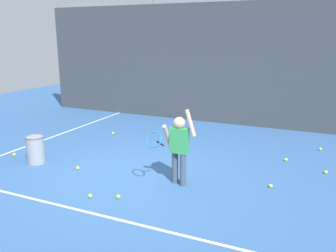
{
  "coord_description": "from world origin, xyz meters",
  "views": [
    {
      "loc": [
        3.24,
        -5.45,
        2.54
      ],
      "look_at": [
        0.5,
        0.57,
        0.85
      ],
      "focal_mm": 38.15,
      "sensor_mm": 36.0,
      "label": 1
    }
  ],
  "objects": [
    {
      "name": "tennis_ball_1",
      "position": [
        0.34,
        -1.01,
        0.03
      ],
      "size": [
        0.07,
        0.07,
        0.07
      ],
      "primitive_type": "sphere",
      "color": "#CCE033",
      "rests_on": "ground"
    },
    {
      "name": "tennis_ball_0",
      "position": [
        3.19,
        2.99,
        0.03
      ],
      "size": [
        0.07,
        0.07,
        0.07
      ],
      "primitive_type": "sphere",
      "color": "#CCE033",
      "rests_on": "ground"
    },
    {
      "name": "tennis_ball_4",
      "position": [
        -1.83,
        2.17,
        0.03
      ],
      "size": [
        0.07,
        0.07,
        0.07
      ],
      "primitive_type": "sphere",
      "color": "#CCE033",
      "rests_on": "ground"
    },
    {
      "name": "tennis_ball_6",
      "position": [
        -2.82,
        -0.18,
        0.03
      ],
      "size": [
        0.07,
        0.07,
        0.07
      ],
      "primitive_type": "sphere",
      "color": "#CCE033",
      "rests_on": "ground"
    },
    {
      "name": "tennis_ball_5",
      "position": [
        -1.06,
        -0.25,
        0.03
      ],
      "size": [
        0.07,
        0.07,
        0.07
      ],
      "primitive_type": "sphere",
      "color": "#CCE033",
      "rests_on": "ground"
    },
    {
      "name": "ground_plane",
      "position": [
        0.0,
        0.0,
        0.0
      ],
      "size": [
        20.0,
        20.0,
        0.0
      ],
      "primitive_type": "plane",
      "color": "#335B93"
    },
    {
      "name": "tennis_ball_8",
      "position": [
        2.57,
        1.92,
        0.03
      ],
      "size": [
        0.07,
        0.07,
        0.07
      ],
      "primitive_type": "sphere",
      "color": "#CCE033",
      "rests_on": "ground"
    },
    {
      "name": "back_fence_windscreen",
      "position": [
        0.0,
        4.6,
        1.72
      ],
      "size": [
        11.16,
        0.08,
        3.44
      ],
      "primitive_type": "cube",
      "color": "#383D42",
      "rests_on": "ground"
    },
    {
      "name": "fence_post_0",
      "position": [
        -5.43,
        4.66,
        1.79
      ],
      "size": [
        0.09,
        0.09,
        3.59
      ],
      "primitive_type": "cylinder",
      "color": "slate",
      "rests_on": "ground"
    },
    {
      "name": "fence_post_1",
      "position": [
        -1.81,
        4.66,
        1.79
      ],
      "size": [
        0.09,
        0.09,
        3.59
      ],
      "primitive_type": "cylinder",
      "color": "slate",
      "rests_on": "ground"
    },
    {
      "name": "tennis_ball_2",
      "position": [
        2.49,
        0.43,
        0.03
      ],
      "size": [
        0.07,
        0.07,
        0.07
      ],
      "primitive_type": "sphere",
      "color": "#CCE033",
      "rests_on": "ground"
    },
    {
      "name": "fence_post_2",
      "position": [
        1.81,
        4.66,
        1.79
      ],
      "size": [
        0.09,
        0.09,
        3.59
      ],
      "primitive_type": "cylinder",
      "color": "slate",
      "rests_on": "ground"
    },
    {
      "name": "court_line_sideline",
      "position": [
        -3.11,
        1.0,
        0.0
      ],
      "size": [
        0.05,
        9.0,
        0.0
      ],
      "primitive_type": "cube",
      "color": "white",
      "rests_on": "ground"
    },
    {
      "name": "tennis_player",
      "position": [
        0.98,
        -0.08,
        0.73
      ],
      "size": [
        0.73,
        0.58,
        1.35
      ],
      "rotation": [
        0.0,
        0.0,
        -0.03
      ],
      "color": "#3F4C59",
      "rests_on": "ground"
    },
    {
      "name": "ball_hopper",
      "position": [
        -2.07,
        -0.29,
        0.29
      ],
      "size": [
        0.38,
        0.38,
        0.56
      ],
      "color": "gray",
      "rests_on": "ground"
    },
    {
      "name": "tennis_ball_7",
      "position": [
        -0.09,
        -1.17,
        0.03
      ],
      "size": [
        0.07,
        0.07,
        0.07
      ],
      "primitive_type": "sphere",
      "color": "#CCE033",
      "rests_on": "ground"
    },
    {
      "name": "tennis_ball_3",
      "position": [
        3.34,
        1.51,
        0.03
      ],
      "size": [
        0.07,
        0.07,
        0.07
      ],
      "primitive_type": "sphere",
      "color": "#CCE033",
      "rests_on": "ground"
    },
    {
      "name": "court_line_baseline",
      "position": [
        0.0,
        -1.59,
        0.0
      ],
      "size": [
        9.0,
        0.05,
        0.0
      ],
      "primitive_type": "cube",
      "color": "white",
      "rests_on": "ground"
    }
  ]
}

